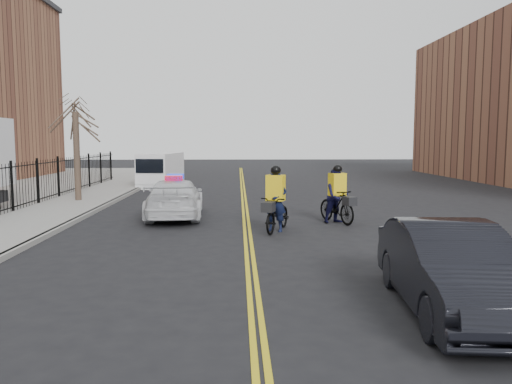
{
  "coord_description": "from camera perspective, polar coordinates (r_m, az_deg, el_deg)",
  "views": [
    {
      "loc": [
        -0.29,
        -12.94,
        2.91
      ],
      "look_at": [
        0.26,
        2.27,
        1.3
      ],
      "focal_mm": 35.0,
      "sensor_mm": 36.0,
      "label": 1
    }
  ],
  "objects": [
    {
      "name": "ground",
      "position": [
        13.26,
        -0.79,
        -6.63
      ],
      "size": [
        120.0,
        120.0,
        0.0
      ],
      "primitive_type": "plane",
      "color": "black",
      "rests_on": "ground"
    },
    {
      "name": "center_line_left",
      "position": [
        21.14,
        -1.49,
        -1.86
      ],
      "size": [
        0.1,
        60.0,
        0.01
      ],
      "primitive_type": "cube",
      "color": "gold",
      "rests_on": "ground"
    },
    {
      "name": "center_line_right",
      "position": [
        21.14,
        -1.06,
        -1.86
      ],
      "size": [
        0.1,
        60.0,
        0.01
      ],
      "primitive_type": "cube",
      "color": "gold",
      "rests_on": "ground"
    },
    {
      "name": "sidewalk",
      "position": [
        22.33,
        -20.91,
        -1.66
      ],
      "size": [
        3.0,
        60.0,
        0.15
      ],
      "primitive_type": "cube",
      "color": "gray",
      "rests_on": "ground"
    },
    {
      "name": "curb",
      "position": [
        21.89,
        -17.19,
        -1.68
      ],
      "size": [
        0.2,
        60.0,
        0.15
      ],
      "primitive_type": "cube",
      "color": "gray",
      "rests_on": "ground"
    },
    {
      "name": "iron_fence",
      "position": [
        22.76,
        -24.58,
        0.67
      ],
      "size": [
        0.12,
        28.0,
        2.0
      ],
      "primitive_type": null,
      "color": "black",
      "rests_on": "ground"
    },
    {
      "name": "street_tree",
      "position": [
        24.08,
        -19.91,
        7.17
      ],
      "size": [
        3.2,
        3.2,
        4.8
      ],
      "color": "#382B21",
      "rests_on": "sidewalk"
    },
    {
      "name": "police_cruiser",
      "position": [
        18.81,
        -9.24,
        -0.72
      ],
      "size": [
        2.28,
        5.03,
        1.59
      ],
      "rotation": [
        0.0,
        0.0,
        3.2
      ],
      "color": "silver",
      "rests_on": "ground"
    },
    {
      "name": "dark_sedan",
      "position": [
        9.06,
        21.43,
        -8.15
      ],
      "size": [
        1.97,
        4.69,
        1.51
      ],
      "primitive_type": "imported",
      "rotation": [
        0.0,
        0.0,
        -0.08
      ],
      "color": "black",
      "rests_on": "ground"
    },
    {
      "name": "cargo_van",
      "position": [
        31.49,
        -10.86,
        2.47
      ],
      "size": [
        2.34,
        5.1,
        2.06
      ],
      "rotation": [
        0.0,
        0.0,
        -0.12
      ],
      "color": "white",
      "rests_on": "ground"
    },
    {
      "name": "cyclist_near",
      "position": [
        15.79,
        2.23,
        -1.89
      ],
      "size": [
        1.48,
        2.27,
        2.1
      ],
      "rotation": [
        0.0,
        0.0,
        -0.37
      ],
      "color": "black",
      "rests_on": "ground"
    },
    {
      "name": "cyclist_far",
      "position": [
        17.57,
        9.26,
        -0.92
      ],
      "size": [
        1.33,
        2.08,
        2.05
      ],
      "rotation": [
        0.0,
        0.0,
        0.41
      ],
      "color": "black",
      "rests_on": "ground"
    }
  ]
}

